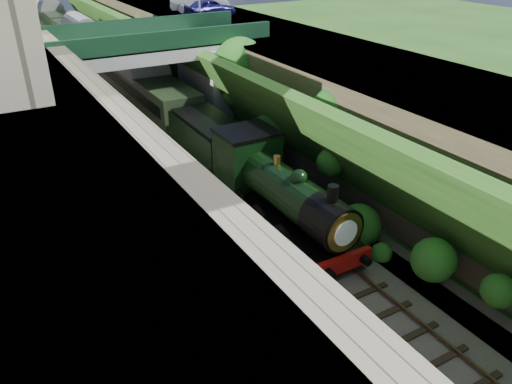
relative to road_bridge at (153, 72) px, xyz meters
name	(u,v)px	position (x,y,z in m)	size (l,w,h in m)	color
ground	(372,343)	(-0.94, -24.00, -4.08)	(160.00, 160.00, 0.00)	#1E4714
trackbed	(166,148)	(-0.94, -4.00, -3.98)	(10.00, 90.00, 0.20)	#473F38
retaining_wall	(70,112)	(-6.44, -4.00, -0.58)	(1.00, 90.00, 7.00)	#756B56
street_plateau_left	(4,122)	(-9.94, -4.00, -0.58)	(6.00, 90.00, 7.00)	#262628
street_plateau_right	(288,83)	(8.56, -4.00, -0.95)	(8.00, 90.00, 6.25)	#262628
embankment_slope	(255,109)	(4.08, -7.03, -1.28)	(4.52, 90.00, 6.36)	#1E4714
track_left	(136,152)	(-2.94, -4.00, -3.83)	(2.50, 90.00, 0.20)	black
track_right	(182,142)	(0.26, -4.00, -3.83)	(2.50, 90.00, 0.20)	black
road_bridge	(153,72)	(0.00, 0.00, 0.00)	(16.00, 6.40, 7.25)	gray
tree	(241,66)	(4.97, -3.55, 0.57)	(3.60, 3.80, 6.60)	black
car_blue	(210,8)	(7.71, 6.80, 2.92)	(1.76, 4.38, 1.49)	#161355
car_silver	(199,2)	(8.21, 10.07, 3.03)	(1.82, 5.21, 1.72)	#9A9B9F
locomotive	(278,193)	(0.26, -15.85, -2.18)	(3.10, 10.22, 3.83)	black
tender	(211,146)	(0.26, -8.48, -2.46)	(2.70, 6.00, 3.05)	black
coach_front	(140,86)	(0.26, 4.12, -2.03)	(2.90, 18.00, 3.70)	black
coach_middle	(83,44)	(0.26, 22.92, -2.03)	(2.90, 18.00, 3.70)	black
coach_rear	(51,19)	(0.26, 41.72, -2.03)	(2.90, 18.00, 3.70)	black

